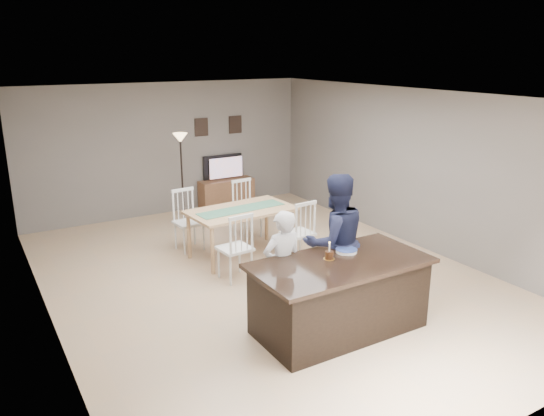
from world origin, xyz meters
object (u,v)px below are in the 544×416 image
television (225,167)px  dining_table (242,217)px  kitchen_island (339,296)px  floor_lamp (181,155)px  birthday_cake (329,255)px  woman (282,267)px  man (335,242)px  plate_stack (346,251)px  tv_console (227,193)px

television → dining_table: size_ratio=0.45×
kitchen_island → floor_lamp: size_ratio=1.18×
television → birthday_cake: size_ratio=4.20×
woman → birthday_cake: bearing=135.5°
man → birthday_cake: size_ratio=8.35×
man → floor_lamp: (-0.44, 4.22, 0.50)m
plate_stack → dining_table: size_ratio=0.13×
kitchen_island → birthday_cake: size_ratio=9.88×
tv_console → floor_lamp: floor_lamp is taller
dining_table → birthday_cake: bearing=-98.7°
birthday_cake → dining_table: bearing=85.7°
birthday_cake → kitchen_island: bearing=-61.2°
kitchen_island → tv_console: (1.20, 5.57, -0.15)m
birthday_cake → man: bearing=46.3°
man → plate_stack: 0.36m
tv_console → television: 0.57m
tv_console → television: bearing=90.0°
woman → man: 0.82m
woman → dining_table: (0.60, 2.25, -0.06)m
man → floor_lamp: same height
man → dining_table: size_ratio=0.89×
television → plate_stack: television is taller
birthday_cake → plate_stack: (0.31, 0.07, -0.03)m
tv_console → birthday_cake: 5.62m
woman → man: (0.80, 0.00, 0.18)m
kitchen_island → woman: (-0.47, 0.55, 0.28)m
man → floor_lamp: bearing=-76.3°
man → dining_table: 2.27m
floor_lamp → plate_stack: bearing=-85.5°
plate_stack → dining_table: 2.61m
kitchen_island → television: bearing=78.0°
woman → tv_console: bearing=-106.5°
television → birthday_cake: 5.65m
plate_stack → woman: bearing=153.7°
television → man: (-0.87, -5.09, 0.05)m
dining_table → tv_console: bearing=64.5°
birthday_cake → dining_table: (0.20, 2.66, -0.28)m
birthday_cake → floor_lamp: size_ratio=0.12×
birthday_cake → woman: bearing=133.6°
kitchen_island → television: 5.78m
kitchen_island → floor_lamp: floor_lamp is taller
kitchen_island → television: size_ratio=2.35×
woman → floor_lamp: 4.29m
birthday_cake → dining_table: birthday_cake is taller
tv_console → dining_table: 3.00m
floor_lamp → dining_table: bearing=-82.9°
woman → birthday_cake: 0.62m
tv_console → man: 5.13m
kitchen_island → plate_stack: bearing=39.3°
television → kitchen_island: bearing=78.0°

